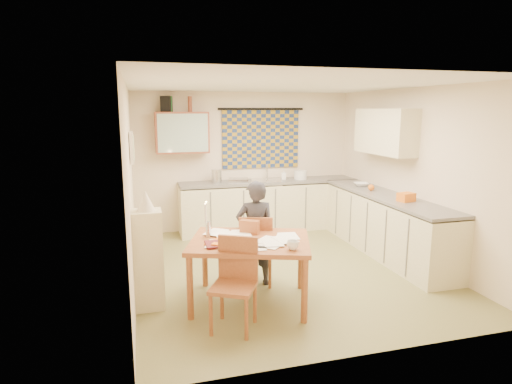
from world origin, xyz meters
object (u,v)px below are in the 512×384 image
object	(u,v)px
shelf_stand	(148,260)
counter_right	(384,224)
stove	(429,246)
counter_back	(270,206)
chair_far	(256,262)
person	(255,233)
dining_table	(250,271)

from	to	relation	value
shelf_stand	counter_right	bearing A→B (deg)	15.24
stove	shelf_stand	distance (m)	3.54
counter_back	chair_far	bearing A→B (deg)	-111.31
counter_back	person	distance (m)	2.57
counter_right	chair_far	xyz separation A→B (m)	(-2.22, -0.63, -0.17)
counter_right	chair_far	world-z (taller)	counter_right
counter_right	shelf_stand	xyz separation A→B (m)	(-3.54, -0.96, 0.11)
chair_far	shelf_stand	bearing A→B (deg)	30.90
counter_back	shelf_stand	bearing A→B (deg)	-129.77
counter_right	stove	size ratio (longest dim) A/B	3.34
dining_table	person	world-z (taller)	person
counter_back	stove	bearing A→B (deg)	-65.19
stove	dining_table	world-z (taller)	stove
counter_back	counter_right	world-z (taller)	same
person	shelf_stand	bearing A→B (deg)	20.16
counter_right	person	distance (m)	2.33
stove	shelf_stand	bearing A→B (deg)	178.33
person	counter_right	bearing A→B (deg)	-157.31
dining_table	chair_far	world-z (taller)	chair_far
counter_back	counter_right	distance (m)	2.16
counter_right	counter_back	bearing A→B (deg)	126.76
chair_far	person	xyz separation A→B (m)	(-0.01, -0.02, 0.39)
dining_table	stove	bearing A→B (deg)	20.63
person	counter_back	bearing A→B (deg)	-104.93
counter_back	dining_table	world-z (taller)	counter_back
shelf_stand	dining_table	bearing A→B (deg)	-9.32
counter_right	shelf_stand	distance (m)	3.67
counter_back	stove	world-z (taller)	counter_back
dining_table	person	xyz separation A→B (m)	(0.20, 0.50, 0.29)
stove	dining_table	distance (m)	2.43
person	shelf_stand	world-z (taller)	person
counter_back	person	size ratio (longest dim) A/B	2.47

